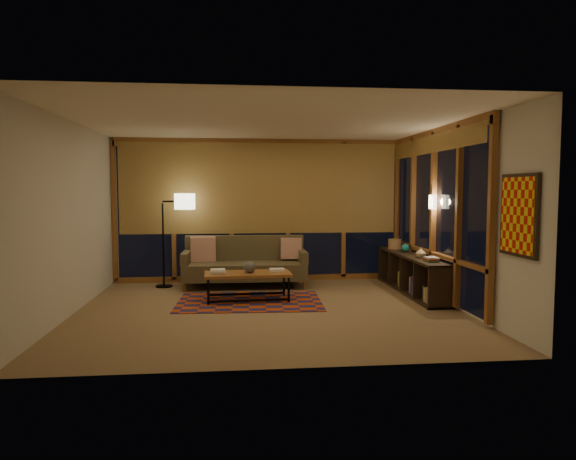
{
  "coord_description": "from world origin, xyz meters",
  "views": [
    {
      "loc": [
        -0.49,
        -7.34,
        1.73
      ],
      "look_at": [
        0.34,
        0.55,
        1.12
      ],
      "focal_mm": 32.0,
      "sensor_mm": 36.0,
      "label": 1
    }
  ],
  "objects": [
    {
      "name": "teal_bowl",
      "position": [
        2.49,
        1.33,
        0.72
      ],
      "size": [
        0.18,
        0.18,
        0.15
      ],
      "primitive_type": "sphere",
      "rotation": [
        0.0,
        0.0,
        0.27
      ],
      "color": "#156B64",
      "rests_on": "bookshelf"
    },
    {
      "name": "window_wall_right",
      "position": [
        2.68,
        0.6,
        1.35
      ],
      "size": [
        0.16,
        3.7,
        2.6
      ],
      "primitive_type": null,
      "color": "#8F5C23",
      "rests_on": "walls"
    },
    {
      "name": "walls",
      "position": [
        0.0,
        0.0,
        1.35
      ],
      "size": [
        5.51,
        5.01,
        2.7
      ],
      "color": "silver",
      "rests_on": "floor"
    },
    {
      "name": "bookshelf",
      "position": [
        2.49,
        1.0,
        0.32
      ],
      "size": [
        0.4,
        2.59,
        0.65
      ],
      "primitive_type": null,
      "color": "black",
      "rests_on": "floor"
    },
    {
      "name": "ceramic_pot",
      "position": [
        -0.26,
        0.62,
        0.54
      ],
      "size": [
        0.18,
        0.18,
        0.18
      ],
      "primitive_type": "sphere",
      "rotation": [
        0.0,
        0.0,
        -0.01
      ],
      "color": "black",
      "rests_on": "coffee_table"
    },
    {
      "name": "area_rug",
      "position": [
        -0.26,
        0.54,
        0.01
      ],
      "size": [
        2.28,
        1.57,
        0.01
      ],
      "primitive_type": "cube",
      "rotation": [
        0.0,
        0.0,
        -0.04
      ],
      "color": "#B53B0D",
      "rests_on": "floor"
    },
    {
      "name": "pillow_left",
      "position": [
        -1.05,
        1.95,
        0.67
      ],
      "size": [
        0.46,
        0.19,
        0.45
      ],
      "primitive_type": null,
      "rotation": [
        0.0,
        0.0,
        0.08
      ],
      "color": "#B73D1D",
      "rests_on": "sofa"
    },
    {
      "name": "window_wall_back",
      "position": [
        0.0,
        2.43,
        1.35
      ],
      "size": [
        5.3,
        0.16,
        2.6
      ],
      "primitive_type": null,
      "color": "#8F5C23",
      "rests_on": "walls"
    },
    {
      "name": "sofa",
      "position": [
        -0.31,
        1.8,
        0.44
      ],
      "size": [
        2.19,
        0.91,
        0.89
      ],
      "primitive_type": null,
      "rotation": [
        0.0,
        0.0,
        -0.02
      ],
      "color": "brown",
      "rests_on": "floor"
    },
    {
      "name": "vase",
      "position": [
        2.49,
        0.58,
        0.73
      ],
      "size": [
        0.2,
        0.2,
        0.17
      ],
      "primitive_type": "imported",
      "rotation": [
        0.0,
        0.0,
        -0.23
      ],
      "color": "tan",
      "rests_on": "bookshelf"
    },
    {
      "name": "pillow_right",
      "position": [
        0.54,
        1.93,
        0.63
      ],
      "size": [
        0.39,
        0.16,
        0.38
      ],
      "primitive_type": null,
      "rotation": [
        0.0,
        0.0,
        -0.09
      ],
      "color": "#B73D1D",
      "rests_on": "sofa"
    },
    {
      "name": "shelf_book_stack",
      "position": [
        2.49,
        0.13,
        0.68
      ],
      "size": [
        0.24,
        0.29,
        0.07
      ],
      "primitive_type": null,
      "rotation": [
        0.0,
        0.0,
        0.24
      ],
      "color": "white",
      "rests_on": "bookshelf"
    },
    {
      "name": "wall_sconce",
      "position": [
        2.62,
        0.45,
        1.55
      ],
      "size": [
        0.12,
        0.18,
        0.22
      ],
      "primitive_type": null,
      "color": "#FFF3C4",
      "rests_on": "walls"
    },
    {
      "name": "coffee_table",
      "position": [
        -0.29,
        0.64,
        0.22
      ],
      "size": [
        1.36,
        0.68,
        0.45
      ],
      "primitive_type": null,
      "rotation": [
        0.0,
        0.0,
        0.05
      ],
      "color": "#8F5C23",
      "rests_on": "floor"
    },
    {
      "name": "book_stack_a",
      "position": [
        -0.75,
        0.6,
        0.48
      ],
      "size": [
        0.26,
        0.22,
        0.07
      ],
      "primitive_type": null,
      "rotation": [
        0.0,
        0.0,
        0.12
      ],
      "color": "white",
      "rests_on": "coffee_table"
    },
    {
      "name": "floor",
      "position": [
        0.0,
        0.0,
        0.0
      ],
      "size": [
        5.5,
        5.0,
        0.01
      ],
      "primitive_type": "cube",
      "color": "olive",
      "rests_on": "ground"
    },
    {
      "name": "book_stack_b",
      "position": [
        0.18,
        0.69,
        0.47
      ],
      "size": [
        0.22,
        0.17,
        0.04
      ],
      "primitive_type": null,
      "rotation": [
        0.0,
        0.0,
        0.02
      ],
      "color": "white",
      "rests_on": "coffee_table"
    },
    {
      "name": "wall_art",
      "position": [
        2.71,
        -1.85,
        1.45
      ],
      "size": [
        0.06,
        0.74,
        0.94
      ],
      "primitive_type": null,
      "color": "red",
      "rests_on": "walls"
    },
    {
      "name": "floor_lamp",
      "position": [
        -1.76,
        1.97,
        0.84
      ],
      "size": [
        0.57,
        0.38,
        1.69
      ],
      "primitive_type": null,
      "rotation": [
        0.0,
        0.0,
        0.02
      ],
      "color": "black",
      "rests_on": "floor"
    },
    {
      "name": "ceiling",
      "position": [
        0.0,
        0.0,
        2.7
      ],
      "size": [
        5.5,
        5.0,
        0.01
      ],
      "primitive_type": "cube",
      "color": "#EFE4C6",
      "rests_on": "walls"
    },
    {
      "name": "basket",
      "position": [
        2.47,
        1.87,
        0.74
      ],
      "size": [
        0.25,
        0.25,
        0.18
      ],
      "primitive_type": "cylinder",
      "rotation": [
        0.0,
        0.0,
        0.05
      ],
      "color": "tan",
      "rests_on": "bookshelf"
    }
  ]
}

